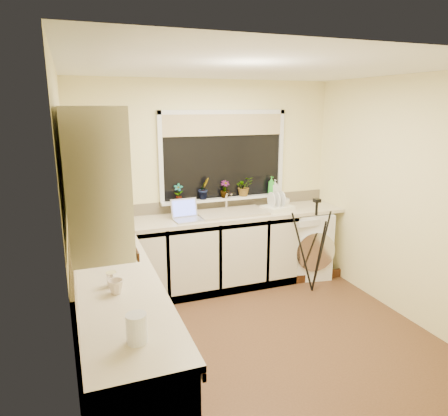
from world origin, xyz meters
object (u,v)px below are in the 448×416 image
Objects in this scene: dish_rack at (277,208)px; soap_bottle_green at (271,185)px; glass_jug at (137,328)px; plant_b at (204,188)px; plant_d at (244,186)px; washing_machine at (303,243)px; plant_a at (178,193)px; plant_c at (225,189)px; cup_left at (116,287)px; laptop at (186,214)px; tripod at (314,246)px; kettle at (116,237)px; steel_jar at (112,279)px; soap_bottle_clear at (275,187)px; cup_back at (284,203)px; microwave at (107,225)px.

soap_bottle_green reaches higher than dish_rack.
plant_b reaches higher than glass_jug.
washing_machine is at bearing -19.27° from plant_d.
plant_c is at bearing 0.07° from plant_a.
plant_c reaches higher than glass_jug.
plant_b is at bearing -179.86° from plant_d.
plant_c is (0.58, 0.00, -0.00)m from plant_a.
washing_machine is at bearing 33.98° from cup_left.
plant_a reaches higher than laptop.
glass_jug is 0.80× the size of plant_c.
washing_machine is 0.54m from tripod.
kettle is 0.83m from steel_jar.
soap_bottle_clear is at bearing 41.02° from cup_left.
plant_c is (-0.84, 0.74, 0.59)m from tripod.
soap_bottle_clear is at bearing 83.06° from tripod.
soap_bottle_clear is 0.24m from cup_back.
plant_a is (-0.01, 0.28, 0.20)m from laptop.
laptop is 3.04× the size of cup_left.
plant_b is at bearing 64.88° from glass_jug.
laptop is at bearing -167.16° from soap_bottle_green.
kettle is at bearing -139.29° from plant_b.
tripod reaches higher than glass_jug.
kettle is 2.02× the size of steel_jar.
laptop is at bearing 39.57° from kettle.
washing_machine is at bearing -11.42° from dish_rack.
washing_machine is 2.57m from microwave.
plant_b is 2.46× the size of cup_left.
plant_b is at bearing 178.99° from washing_machine.
cup_back is at bearing -56.71° from soap_bottle_clear.
dish_rack is at bearing 48.30° from glass_jug.
microwave reaches higher than kettle.
dish_rack is at bearing -108.90° from soap_bottle_clear.
washing_machine is 1.48m from plant_b.
kettle is 2.27m from soap_bottle_green.
kettle is 1.95m from plant_d.
cup_left is (-0.11, -0.95, -0.06)m from kettle.
soap_bottle_green is (2.05, 0.97, 0.16)m from kettle.
cup_left is (-2.51, -1.69, 0.53)m from washing_machine.
kettle is 0.28m from microwave.
microwave is 2.22m from soap_bottle_green.
kettle is at bearing 81.48° from steel_jar.
microwave is 2.26m from soap_bottle_clear.
plant_b is at bearing 54.91° from steel_jar.
plant_c is at bearing 49.53° from steel_jar.
kettle is 2.33m from cup_back.
steel_jar is at bearing 165.05° from microwave.
plant_d is at bearing 56.20° from glass_jug.
washing_machine is 4.60× the size of soap_bottle_clear.
kettle is at bearing -158.83° from cup_back.
cup_left is at bearing -154.71° from dish_rack.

